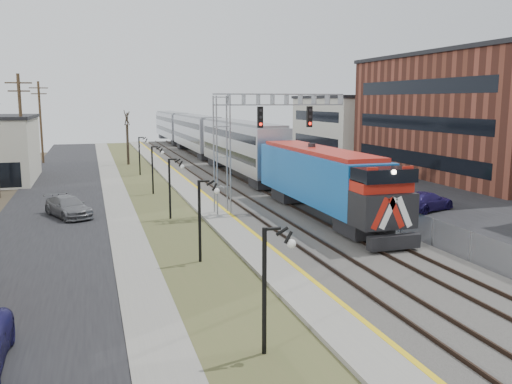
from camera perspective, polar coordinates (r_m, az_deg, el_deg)
name	(u,v)px	position (r m, az deg, el deg)	size (l,w,h in m)	color
street_west	(55,206)	(42.51, -20.40, -1.39)	(7.00, 120.00, 0.04)	black
sidewalk	(118,202)	(42.46, -14.34, -1.07)	(2.00, 120.00, 0.08)	gray
grass_median	(158,200)	(42.69, -10.32, -0.88)	(4.00, 120.00, 0.06)	#4C512B
platform	(196,197)	(43.11, -6.36, -0.56)	(2.00, 120.00, 0.24)	gray
ballast_bed	(256,194)	(44.29, 0.01, -0.25)	(8.00, 120.00, 0.20)	#595651
parking_lot	(386,189)	(49.12, 13.52, 0.36)	(16.00, 120.00, 0.04)	black
platform_edge	(207,195)	(43.26, -5.22, -0.34)	(0.24, 120.00, 0.01)	gold
track_near	(232,194)	(43.72, -2.50, -0.16)	(1.58, 120.00, 0.15)	#2D2119
track_far	(273,191)	(44.72, 1.85, 0.06)	(1.58, 120.00, 0.15)	#2D2119
train	(208,139)	(69.16, -5.08, 5.61)	(3.00, 85.85, 5.33)	#155EB1
signal_gantry	(247,132)	(36.19, -0.96, 6.28)	(9.00, 1.07, 8.15)	gray
lampposts	(198,221)	(26.09, -6.08, -3.03)	(0.14, 62.14, 4.00)	black
fence	(304,184)	(45.57, 5.06, 0.88)	(0.04, 120.00, 1.60)	gray
bare_trees	(40,164)	(46.08, -21.78, 2.71)	(12.30, 42.30, 5.95)	#382D23
car_lot_d	(426,202)	(39.78, 17.48, -0.99)	(1.90, 4.68, 1.36)	navy
car_lot_e	(345,187)	(44.50, 9.36, 0.51)	(1.77, 4.39, 1.50)	slate
car_lot_f	(358,179)	(48.90, 10.71, 1.32)	(1.66, 4.76, 1.57)	#0D4221
car_street_b	(68,207)	(38.13, -19.17, -1.52)	(1.90, 4.67, 1.36)	slate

